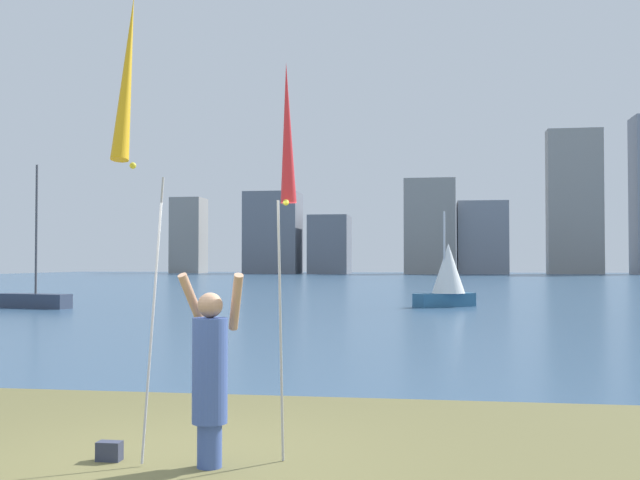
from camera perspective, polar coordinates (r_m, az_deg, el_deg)
ground at (r=57.98m, az=6.13°, el=-3.51°), size 120.00×138.00×0.12m
person at (r=7.24m, az=-8.26°, el=-9.73°), size 0.66×0.49×1.81m
kite_flag_left at (r=7.12m, az=-14.23°, el=11.17°), size 0.16×1.17×4.34m
kite_flag_right at (r=7.59m, az=-2.49°, el=7.46°), size 0.16×0.61×3.88m
bag at (r=7.81m, az=-15.55°, el=-15.04°), size 0.23×0.13×0.18m
sailboat_1 at (r=32.11m, az=9.56°, el=-2.64°), size 2.65×2.30×3.99m
sailboat_3 at (r=32.87m, az=-20.59°, el=-4.14°), size 3.21×1.46×5.82m
skyline_tower_0 at (r=120.02m, az=-9.84°, el=0.33°), size 4.78×4.91×11.71m
skyline_tower_1 at (r=114.22m, az=-3.54°, el=0.53°), size 7.99×6.71×12.17m
skyline_tower_2 at (r=113.13m, az=0.74°, el=-0.35°), size 5.84×6.91×8.64m
skyline_tower_3 at (r=111.45m, az=8.24°, el=0.99°), size 7.30×6.36×13.71m
skyline_tower_4 at (r=113.67m, az=12.06°, el=0.15°), size 7.16×7.63×10.51m
skyline_tower_5 at (r=116.15m, az=18.57°, el=2.75°), size 7.73×3.00×21.02m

